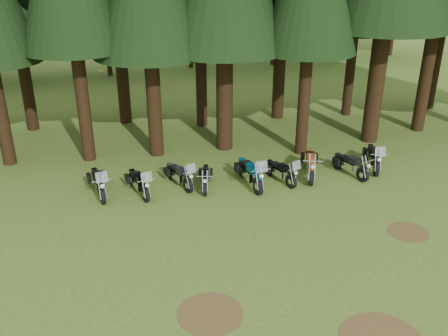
{
  "coord_description": "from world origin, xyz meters",
  "views": [
    {
      "loc": [
        -5.03,
        -12.39,
        9.15
      ],
      "look_at": [
        -0.99,
        5.0,
        1.0
      ],
      "focal_mm": 40.0,
      "sensor_mm": 36.0,
      "label": 1
    }
  ],
  "objects_px": {
    "motorcycle_0": "(99,184)",
    "motorcycle_3": "(205,179)",
    "motorcycle_7": "(350,166)",
    "motorcycle_8": "(373,158)",
    "motorcycle_6": "(310,165)",
    "motorcycle_2": "(179,176)",
    "motorcycle_5": "(281,172)",
    "motorcycle_1": "(139,184)",
    "motorcycle_4": "(250,174)"
  },
  "relations": [
    {
      "from": "motorcycle_6",
      "to": "motorcycle_2",
      "type": "bearing_deg",
      "value": -164.52
    },
    {
      "from": "motorcycle_0",
      "to": "motorcycle_5",
      "type": "xyz_separation_m",
      "value": [
        7.34,
        -0.49,
        -0.06
      ]
    },
    {
      "from": "motorcycle_0",
      "to": "motorcycle_6",
      "type": "bearing_deg",
      "value": -11.1
    },
    {
      "from": "motorcycle_4",
      "to": "motorcycle_7",
      "type": "distance_m",
      "value": 4.43
    },
    {
      "from": "motorcycle_1",
      "to": "motorcycle_4",
      "type": "distance_m",
      "value": 4.47
    },
    {
      "from": "motorcycle_6",
      "to": "motorcycle_8",
      "type": "relative_size",
      "value": 1.06
    },
    {
      "from": "motorcycle_7",
      "to": "motorcycle_8",
      "type": "bearing_deg",
      "value": -0.04
    },
    {
      "from": "motorcycle_2",
      "to": "motorcycle_7",
      "type": "relative_size",
      "value": 1.02
    },
    {
      "from": "motorcycle_2",
      "to": "motorcycle_4",
      "type": "xyz_separation_m",
      "value": [
        2.81,
        -0.63,
        0.07
      ]
    },
    {
      "from": "motorcycle_0",
      "to": "motorcycle_1",
      "type": "relative_size",
      "value": 1.08
    },
    {
      "from": "motorcycle_5",
      "to": "motorcycle_3",
      "type": "bearing_deg",
      "value": 157.9
    },
    {
      "from": "motorcycle_4",
      "to": "motorcycle_6",
      "type": "relative_size",
      "value": 1.04
    },
    {
      "from": "motorcycle_0",
      "to": "motorcycle_7",
      "type": "height_order",
      "value": "motorcycle_0"
    },
    {
      "from": "motorcycle_3",
      "to": "motorcycle_2",
      "type": "bearing_deg",
      "value": 170.16
    },
    {
      "from": "motorcycle_4",
      "to": "motorcycle_8",
      "type": "distance_m",
      "value": 5.75
    },
    {
      "from": "motorcycle_1",
      "to": "motorcycle_6",
      "type": "xyz_separation_m",
      "value": [
        7.2,
        0.05,
        0.06
      ]
    },
    {
      "from": "motorcycle_1",
      "to": "motorcycle_6",
      "type": "relative_size",
      "value": 0.9
    },
    {
      "from": "motorcycle_4",
      "to": "motorcycle_7",
      "type": "xyz_separation_m",
      "value": [
        4.43,
        0.0,
        -0.08
      ]
    },
    {
      "from": "motorcycle_4",
      "to": "motorcycle_6",
      "type": "xyz_separation_m",
      "value": [
        2.74,
        0.32,
        -0.01
      ]
    },
    {
      "from": "motorcycle_7",
      "to": "motorcycle_1",
      "type": "bearing_deg",
      "value": 160.56
    },
    {
      "from": "motorcycle_0",
      "to": "motorcycle_4",
      "type": "relative_size",
      "value": 0.93
    },
    {
      "from": "motorcycle_0",
      "to": "motorcycle_6",
      "type": "height_order",
      "value": "motorcycle_0"
    },
    {
      "from": "motorcycle_7",
      "to": "motorcycle_3",
      "type": "bearing_deg",
      "value": 160.24
    },
    {
      "from": "motorcycle_2",
      "to": "motorcycle_8",
      "type": "height_order",
      "value": "motorcycle_8"
    },
    {
      "from": "motorcycle_3",
      "to": "motorcycle_5",
      "type": "height_order",
      "value": "motorcycle_5"
    },
    {
      "from": "motorcycle_0",
      "to": "motorcycle_2",
      "type": "bearing_deg",
      "value": -8.04
    },
    {
      "from": "motorcycle_3",
      "to": "motorcycle_6",
      "type": "bearing_deg",
      "value": 13.45
    },
    {
      "from": "motorcycle_1",
      "to": "motorcycle_6",
      "type": "bearing_deg",
      "value": -14.56
    },
    {
      "from": "motorcycle_1",
      "to": "motorcycle_2",
      "type": "distance_m",
      "value": 1.69
    },
    {
      "from": "motorcycle_7",
      "to": "motorcycle_8",
      "type": "relative_size",
      "value": 0.91
    },
    {
      "from": "motorcycle_8",
      "to": "motorcycle_7",
      "type": "bearing_deg",
      "value": -144.2
    },
    {
      "from": "motorcycle_1",
      "to": "motorcycle_3",
      "type": "height_order",
      "value": "motorcycle_1"
    },
    {
      "from": "motorcycle_1",
      "to": "motorcycle_5",
      "type": "relative_size",
      "value": 1.07
    },
    {
      "from": "motorcycle_0",
      "to": "motorcycle_6",
      "type": "relative_size",
      "value": 0.97
    },
    {
      "from": "motorcycle_4",
      "to": "motorcycle_7",
      "type": "relative_size",
      "value": 1.22
    },
    {
      "from": "motorcycle_2",
      "to": "motorcycle_0",
      "type": "bearing_deg",
      "value": 160.95
    },
    {
      "from": "motorcycle_1",
      "to": "motorcycle_5",
      "type": "height_order",
      "value": "motorcycle_1"
    },
    {
      "from": "motorcycle_2",
      "to": "motorcycle_7",
      "type": "height_order",
      "value": "motorcycle_2"
    },
    {
      "from": "motorcycle_5",
      "to": "motorcycle_1",
      "type": "bearing_deg",
      "value": 158.9
    },
    {
      "from": "motorcycle_6",
      "to": "motorcycle_7",
      "type": "xyz_separation_m",
      "value": [
        1.69,
        -0.31,
        -0.07
      ]
    },
    {
      "from": "motorcycle_6",
      "to": "motorcycle_3",
      "type": "bearing_deg",
      "value": -160.08
    },
    {
      "from": "motorcycle_2",
      "to": "motorcycle_3",
      "type": "xyz_separation_m",
      "value": [
        1.01,
        -0.41,
        -0.04
      ]
    },
    {
      "from": "motorcycle_6",
      "to": "motorcycle_7",
      "type": "distance_m",
      "value": 1.72
    },
    {
      "from": "motorcycle_3",
      "to": "motorcycle_4",
      "type": "relative_size",
      "value": 0.78
    },
    {
      "from": "motorcycle_0",
      "to": "motorcycle_7",
      "type": "xyz_separation_m",
      "value": [
        10.43,
        -0.54,
        -0.05
      ]
    },
    {
      "from": "motorcycle_0",
      "to": "motorcycle_3",
      "type": "distance_m",
      "value": 4.22
    },
    {
      "from": "motorcycle_8",
      "to": "motorcycle_6",
      "type": "bearing_deg",
      "value": -159.93
    },
    {
      "from": "motorcycle_4",
      "to": "motorcycle_5",
      "type": "xyz_separation_m",
      "value": [
        1.33,
        0.05,
        -0.09
      ]
    },
    {
      "from": "motorcycle_6",
      "to": "motorcycle_8",
      "type": "distance_m",
      "value": 3.0
    },
    {
      "from": "motorcycle_2",
      "to": "motorcycle_4",
      "type": "bearing_deg",
      "value": -33.28
    }
  ]
}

